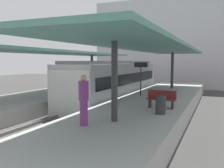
# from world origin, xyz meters

# --- Properties ---
(ground_plane) EXTENTS (80.00, 80.00, 0.00)m
(ground_plane) POSITION_xyz_m (0.00, 0.00, 0.00)
(ground_plane) COLOR #383835
(platform_left) EXTENTS (4.40, 28.00, 1.00)m
(platform_left) POSITION_xyz_m (-3.80, 0.00, 0.50)
(platform_left) COLOR #9E9E99
(platform_left) RESTS_ON ground_plane
(platform_right) EXTENTS (4.40, 28.00, 1.00)m
(platform_right) POSITION_xyz_m (3.80, 0.00, 0.50)
(platform_right) COLOR #9E9E99
(platform_right) RESTS_ON ground_plane
(track_ballast) EXTENTS (3.20, 28.00, 0.20)m
(track_ballast) POSITION_xyz_m (0.00, 0.00, 0.10)
(track_ballast) COLOR #4C4742
(track_ballast) RESTS_ON ground_plane
(rail_near_side) EXTENTS (0.08, 28.00, 0.14)m
(rail_near_side) POSITION_xyz_m (-0.72, 0.00, 0.27)
(rail_near_side) COLOR slate
(rail_near_side) RESTS_ON track_ballast
(rail_far_side) EXTENTS (0.08, 28.00, 0.14)m
(rail_far_side) POSITION_xyz_m (0.72, 0.00, 0.27)
(rail_far_side) COLOR slate
(rail_far_side) RESTS_ON track_ballast
(commuter_train) EXTENTS (2.78, 13.42, 3.10)m
(commuter_train) POSITION_xyz_m (0.00, 4.44, 1.73)
(commuter_train) COLOR #ADADB2
(commuter_train) RESTS_ON track_ballast
(canopy_left) EXTENTS (4.18, 21.00, 3.03)m
(canopy_left) POSITION_xyz_m (-3.80, 1.40, 3.91)
(canopy_left) COLOR #333335
(canopy_left) RESTS_ON platform_left
(canopy_right) EXTENTS (4.18, 21.00, 3.18)m
(canopy_right) POSITION_xyz_m (3.80, 1.40, 4.06)
(canopy_right) COLOR #333335
(canopy_right) RESTS_ON platform_right
(platform_bench) EXTENTS (1.40, 0.41, 0.86)m
(platform_bench) POSITION_xyz_m (4.86, -1.48, 1.46)
(platform_bench) COLOR black
(platform_bench) RESTS_ON platform_right
(platform_sign) EXTENTS (0.90, 0.08, 2.21)m
(platform_sign) POSITION_xyz_m (2.68, 2.29, 2.62)
(platform_sign) COLOR #262628
(platform_sign) RESTS_ON platform_right
(litter_bin) EXTENTS (0.44, 0.44, 0.80)m
(litter_bin) POSITION_xyz_m (5.13, -2.91, 1.40)
(litter_bin) COLOR #2D2D30
(litter_bin) RESTS_ON platform_right
(passenger_near_bench) EXTENTS (0.36, 0.36, 1.80)m
(passenger_near_bench) POSITION_xyz_m (3.05, -5.90, 1.94)
(passenger_near_bench) COLOR #7A337A
(passenger_near_bench) RESTS_ON platform_right
(station_building_backdrop) EXTENTS (18.00, 6.00, 11.00)m
(station_building_backdrop) POSITION_xyz_m (1.08, 20.00, 5.50)
(station_building_backdrop) COLOR #B7B2B7
(station_building_backdrop) RESTS_ON ground_plane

